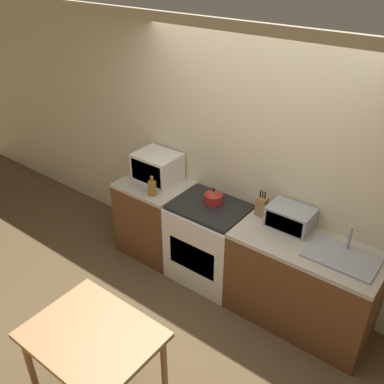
# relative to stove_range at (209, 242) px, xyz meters

# --- Properties ---
(ground_plane) EXTENTS (16.00, 16.00, 0.00)m
(ground_plane) POSITION_rel_stove_range_xyz_m (0.29, -0.85, -0.45)
(ground_plane) COLOR brown
(wall_back) EXTENTS (10.00, 0.06, 2.60)m
(wall_back) POSITION_rel_stove_range_xyz_m (0.29, 0.34, 0.85)
(wall_back) COLOR beige
(wall_back) RESTS_ON ground_plane
(counter_left_run) EXTENTS (0.74, 0.62, 0.90)m
(counter_left_run) POSITION_rel_stove_range_xyz_m (-0.75, 0.00, 0.00)
(counter_left_run) COLOR brown
(counter_left_run) RESTS_ON ground_plane
(counter_right_run) EXTENTS (1.32, 0.62, 0.90)m
(counter_right_run) POSITION_rel_stove_range_xyz_m (1.04, 0.00, 0.00)
(counter_right_run) COLOR brown
(counter_right_run) RESTS_ON ground_plane
(stove_range) EXTENTS (0.77, 0.62, 0.90)m
(stove_range) POSITION_rel_stove_range_xyz_m (0.00, 0.00, 0.00)
(stove_range) COLOR silver
(stove_range) RESTS_ON ground_plane
(kettle) EXTENTS (0.19, 0.19, 0.17)m
(kettle) POSITION_rel_stove_range_xyz_m (-0.01, 0.06, 0.52)
(kettle) COLOR maroon
(kettle) RESTS_ON stove_range
(microwave) EXTENTS (0.47, 0.38, 0.30)m
(microwave) POSITION_rel_stove_range_xyz_m (-0.78, 0.10, 0.60)
(microwave) COLOR silver
(microwave) RESTS_ON counter_left_run
(bottle) EXTENTS (0.09, 0.09, 0.22)m
(bottle) POSITION_rel_stove_range_xyz_m (-0.60, -0.19, 0.54)
(bottle) COLOR olive
(bottle) RESTS_ON counter_left_run
(knife_block) EXTENTS (0.10, 0.08, 0.27)m
(knife_block) POSITION_rel_stove_range_xyz_m (0.48, 0.16, 0.55)
(knife_block) COLOR #9E7042
(knife_block) RESTS_ON counter_right_run
(toaster_oven) EXTENTS (0.41, 0.28, 0.20)m
(toaster_oven) POSITION_rel_stove_range_xyz_m (0.79, 0.15, 0.55)
(toaster_oven) COLOR #999BA0
(toaster_oven) RESTS_ON counter_right_run
(sink_basin) EXTENTS (0.59, 0.37, 0.24)m
(sink_basin) POSITION_rel_stove_range_xyz_m (1.34, 0.01, 0.47)
(sink_basin) COLOR #999BA0
(sink_basin) RESTS_ON counter_right_run
(dining_table) EXTENTS (0.93, 0.73, 0.78)m
(dining_table) POSITION_rel_stove_range_xyz_m (0.20, -1.73, 0.23)
(dining_table) COLOR #9E7042
(dining_table) RESTS_ON ground_plane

